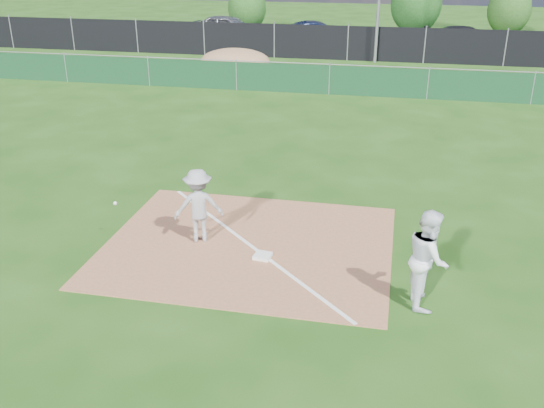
{
  "coord_description": "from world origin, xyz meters",
  "views": [
    {
      "loc": [
        2.85,
        -10.1,
        5.96
      ],
      "look_at": [
        0.51,
        1.0,
        1.0
      ],
      "focal_mm": 40.0,
      "sensor_mm": 36.0,
      "label": 1
    }
  ],
  "objects_px": {
    "first_base": "(263,256)",
    "car_mid": "(318,34)",
    "tree_mid": "(416,4)",
    "runner": "(428,258)",
    "car_left": "(229,28)",
    "tree_right": "(509,10)",
    "car_right": "(467,39)",
    "tree_left": "(247,8)",
    "play_at_first": "(198,206)"
  },
  "relations": [
    {
      "from": "runner",
      "to": "car_left",
      "type": "relative_size",
      "value": 0.37
    },
    {
      "from": "play_at_first",
      "to": "tree_left",
      "type": "relative_size",
      "value": 0.75
    },
    {
      "from": "tree_mid",
      "to": "runner",
      "type": "bearing_deg",
      "value": -89.91
    },
    {
      "from": "car_mid",
      "to": "tree_right",
      "type": "xyz_separation_m",
      "value": [
        11.78,
        6.77,
        0.96
      ]
    },
    {
      "from": "first_base",
      "to": "tree_left",
      "type": "relative_size",
      "value": 0.11
    },
    {
      "from": "play_at_first",
      "to": "tree_left",
      "type": "xyz_separation_m",
      "value": [
        -6.79,
        31.39,
        0.78
      ]
    },
    {
      "from": "runner",
      "to": "car_mid",
      "type": "distance_m",
      "value": 28.27
    },
    {
      "from": "tree_right",
      "to": "tree_mid",
      "type": "bearing_deg",
      "value": -173.03
    },
    {
      "from": "play_at_first",
      "to": "car_mid",
      "type": "relative_size",
      "value": 0.53
    },
    {
      "from": "runner",
      "to": "tree_left",
      "type": "relative_size",
      "value": 0.58
    },
    {
      "from": "car_left",
      "to": "tree_right",
      "type": "relative_size",
      "value": 1.48
    },
    {
      "from": "car_mid",
      "to": "tree_mid",
      "type": "relative_size",
      "value": 1.11
    },
    {
      "from": "runner",
      "to": "car_left",
      "type": "xyz_separation_m",
      "value": [
        -11.54,
        28.38,
        -0.06
      ]
    },
    {
      "from": "tree_left",
      "to": "tree_mid",
      "type": "height_order",
      "value": "tree_mid"
    },
    {
      "from": "car_left",
      "to": "tree_mid",
      "type": "xyz_separation_m",
      "value": [
        11.49,
        5.31,
        1.21
      ]
    },
    {
      "from": "first_base",
      "to": "car_left",
      "type": "height_order",
      "value": "car_left"
    },
    {
      "from": "car_right",
      "to": "tree_left",
      "type": "bearing_deg",
      "value": 56.29
    },
    {
      "from": "car_left",
      "to": "car_right",
      "type": "xyz_separation_m",
      "value": [
        14.46,
        -0.47,
        -0.14
      ]
    },
    {
      "from": "car_left",
      "to": "tree_left",
      "type": "height_order",
      "value": "tree_left"
    },
    {
      "from": "tree_mid",
      "to": "car_left",
      "type": "bearing_deg",
      "value": -155.18
    },
    {
      "from": "first_base",
      "to": "tree_left",
      "type": "xyz_separation_m",
      "value": [
        -8.28,
        31.89,
        1.55
      ]
    },
    {
      "from": "tree_left",
      "to": "tree_right",
      "type": "relative_size",
      "value": 0.95
    },
    {
      "from": "car_mid",
      "to": "tree_mid",
      "type": "distance_m",
      "value": 8.42
    },
    {
      "from": "car_right",
      "to": "tree_left",
      "type": "distance_m",
      "value": 15.23
    },
    {
      "from": "first_base",
      "to": "play_at_first",
      "type": "relative_size",
      "value": 0.14
    },
    {
      "from": "car_left",
      "to": "tree_left",
      "type": "relative_size",
      "value": 1.56
    },
    {
      "from": "first_base",
      "to": "car_mid",
      "type": "distance_m",
      "value": 26.8
    },
    {
      "from": "play_at_first",
      "to": "tree_right",
      "type": "bearing_deg",
      "value": 72.07
    },
    {
      "from": "car_mid",
      "to": "tree_mid",
      "type": "bearing_deg",
      "value": -59.77
    },
    {
      "from": "runner",
      "to": "tree_left",
      "type": "bearing_deg",
      "value": 12.67
    },
    {
      "from": "tree_left",
      "to": "tree_mid",
      "type": "distance_m",
      "value": 11.44
    },
    {
      "from": "play_at_first",
      "to": "tree_left",
      "type": "bearing_deg",
      "value": 102.2
    },
    {
      "from": "first_base",
      "to": "car_left",
      "type": "relative_size",
      "value": 0.07
    },
    {
      "from": "car_mid",
      "to": "tree_right",
      "type": "relative_size",
      "value": 1.33
    },
    {
      "from": "runner",
      "to": "tree_mid",
      "type": "relative_size",
      "value": 0.45
    },
    {
      "from": "car_right",
      "to": "tree_left",
      "type": "height_order",
      "value": "tree_left"
    },
    {
      "from": "car_right",
      "to": "tree_right",
      "type": "distance_m",
      "value": 7.27
    },
    {
      "from": "car_right",
      "to": "tree_left",
      "type": "relative_size",
      "value": 1.53
    },
    {
      "from": "runner",
      "to": "car_left",
      "type": "height_order",
      "value": "runner"
    },
    {
      "from": "play_at_first",
      "to": "runner",
      "type": "relative_size",
      "value": 1.31
    },
    {
      "from": "play_at_first",
      "to": "car_right",
      "type": "height_order",
      "value": "play_at_first"
    },
    {
      "from": "car_left",
      "to": "play_at_first",
      "type": "bearing_deg",
      "value": -156.18
    },
    {
      "from": "tree_mid",
      "to": "car_mid",
      "type": "bearing_deg",
      "value": -133.58
    },
    {
      "from": "first_base",
      "to": "tree_right",
      "type": "height_order",
      "value": "tree_right"
    },
    {
      "from": "runner",
      "to": "tree_left",
      "type": "height_order",
      "value": "tree_left"
    },
    {
      "from": "runner",
      "to": "tree_mid",
      "type": "xyz_separation_m",
      "value": [
        -0.05,
        33.7,
        1.15
      ]
    },
    {
      "from": "first_base",
      "to": "car_right",
      "type": "distance_m",
      "value": 27.6
    },
    {
      "from": "runner",
      "to": "car_mid",
      "type": "xyz_separation_m",
      "value": [
        -5.79,
        27.67,
        -0.16
      ]
    },
    {
      "from": "runner",
      "to": "tree_right",
      "type": "xyz_separation_m",
      "value": [
        5.99,
        34.44,
        0.8
      ]
    },
    {
      "from": "runner",
      "to": "tree_mid",
      "type": "height_order",
      "value": "tree_mid"
    }
  ]
}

